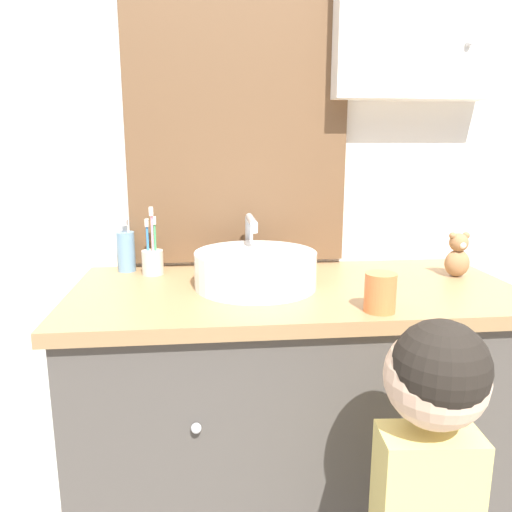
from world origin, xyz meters
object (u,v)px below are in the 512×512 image
object	(u,v)px
toothbrush_holder	(153,258)
drinking_cup	(380,293)
soap_dispenser	(126,251)
teddy_bear	(458,256)
sink_basin	(256,268)
child_figure	(428,482)

from	to	relation	value
toothbrush_holder	drinking_cup	distance (m)	0.68
soap_dispenser	teddy_bear	size ratio (longest dim) A/B	1.20
sink_basin	teddy_bear	xyz separation A→B (m)	(0.60, 0.05, 0.01)
sink_basin	child_figure	size ratio (longest dim) A/B	0.40
soap_dispenser	drinking_cup	xyz separation A→B (m)	(0.64, -0.45, -0.02)
child_figure	drinking_cup	distance (m)	0.40
soap_dispenser	sink_basin	bearing A→B (deg)	-29.37
sink_basin	toothbrush_holder	bearing A→B (deg)	150.82
toothbrush_holder	soap_dispenser	xyz separation A→B (m)	(-0.08, 0.05, 0.02)
toothbrush_holder	soap_dispenser	size ratio (longest dim) A/B	1.26
child_figure	toothbrush_holder	bearing A→B (deg)	130.10
child_figure	drinking_cup	world-z (taller)	drinking_cup
sink_basin	child_figure	bearing A→B (deg)	-61.61
toothbrush_holder	child_figure	bearing A→B (deg)	-49.90
toothbrush_holder	teddy_bear	bearing A→B (deg)	-7.47
sink_basin	child_figure	world-z (taller)	sink_basin
teddy_bear	drinking_cup	world-z (taller)	teddy_bear
child_figure	drinking_cup	bearing A→B (deg)	92.51
toothbrush_holder	sink_basin	bearing A→B (deg)	-29.18
child_figure	teddy_bear	xyz separation A→B (m)	(0.32, 0.56, 0.31)
teddy_bear	drinking_cup	bearing A→B (deg)	-139.63
toothbrush_holder	teddy_bear	xyz separation A→B (m)	(0.89, -0.12, 0.01)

